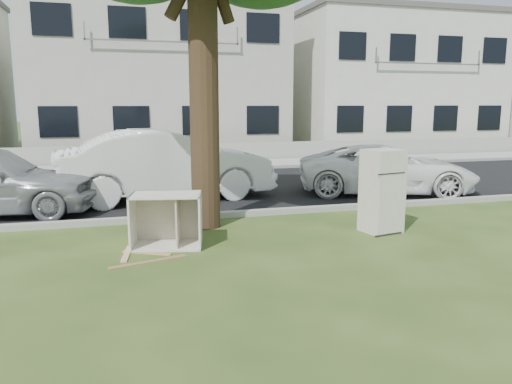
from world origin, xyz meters
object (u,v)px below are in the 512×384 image
object	(u,v)px
fridge	(382,191)
car_right	(387,169)
cabinet	(167,220)
car_center	(166,165)

from	to	relation	value
fridge	car_right	xyz separation A→B (m)	(2.13, 3.51, -0.13)
cabinet	car_right	bearing A→B (deg)	41.22
car_center	car_right	xyz separation A→B (m)	(5.60, -0.67, -0.22)
car_center	car_right	distance (m)	5.64
cabinet	car_center	xyz separation A→B (m)	(0.38, 4.09, 0.41)
cabinet	car_center	world-z (taller)	car_center
fridge	car_right	distance (m)	4.11
cabinet	car_center	size ratio (longest dim) A/B	0.22
fridge	car_center	world-z (taller)	car_center
fridge	cabinet	xyz separation A→B (m)	(-3.85, 0.08, -0.31)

